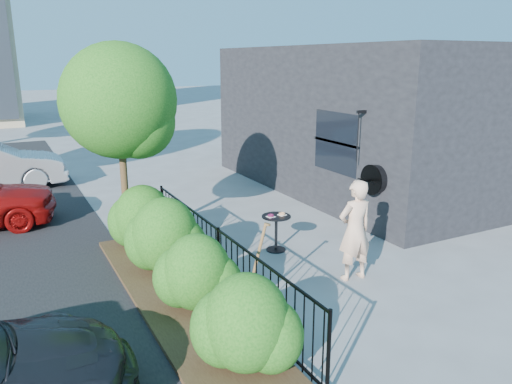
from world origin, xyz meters
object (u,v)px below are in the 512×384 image
patio_tree (123,108)px  cafe_table (276,227)px  woman (355,230)px  shovel (254,272)px

patio_tree → cafe_table: size_ratio=5.15×
patio_tree → woman: (2.98, -3.36, -1.89)m
woman → shovel: 2.02m
patio_tree → woman: size_ratio=2.25×
woman → shovel: woman is taller
woman → patio_tree: bearing=-46.1°
cafe_table → patio_tree: bearing=146.5°
cafe_table → shovel: shovel is taller
shovel → woman: bearing=4.6°
cafe_table → shovel: 2.40m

